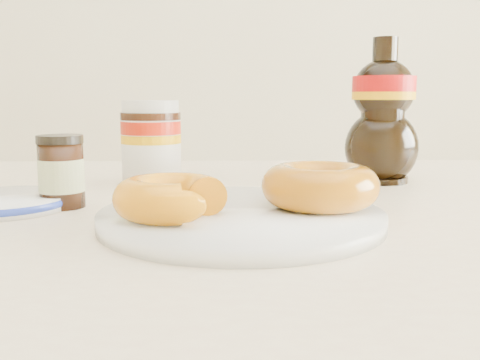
{
  "coord_description": "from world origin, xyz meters",
  "views": [
    {
      "loc": [
        -0.08,
        -0.46,
        0.87
      ],
      "look_at": [
        -0.06,
        0.09,
        0.79
      ],
      "focal_mm": 40.0,
      "sensor_mm": 36.0,
      "label": 1
    }
  ],
  "objects_px": {
    "donut_whole": "(320,186)",
    "dark_jar": "(61,172)",
    "nutella_jar": "(151,140)",
    "dining_table": "(298,284)",
    "syrup_bottle": "(383,111)",
    "plate": "(241,217)",
    "donut_bitten": "(171,197)",
    "blue_rim_saucer": "(5,202)"
  },
  "relations": [
    {
      "from": "donut_bitten",
      "to": "nutella_jar",
      "type": "relative_size",
      "value": 0.89
    },
    {
      "from": "dining_table",
      "to": "dark_jar",
      "type": "xyz_separation_m",
      "value": [
        -0.26,
        0.02,
        0.12
      ]
    },
    {
      "from": "donut_whole",
      "to": "dark_jar",
      "type": "distance_m",
      "value": 0.28
    },
    {
      "from": "plate",
      "to": "blue_rim_saucer",
      "type": "bearing_deg",
      "value": 163.08
    },
    {
      "from": "donut_bitten",
      "to": "dark_jar",
      "type": "relative_size",
      "value": 1.3
    },
    {
      "from": "donut_whole",
      "to": "syrup_bottle",
      "type": "relative_size",
      "value": 0.57
    },
    {
      "from": "dining_table",
      "to": "nutella_jar",
      "type": "bearing_deg",
      "value": 136.03
    },
    {
      "from": "syrup_bottle",
      "to": "blue_rim_saucer",
      "type": "height_order",
      "value": "syrup_bottle"
    },
    {
      "from": "nutella_jar",
      "to": "syrup_bottle",
      "type": "relative_size",
      "value": 0.57
    },
    {
      "from": "blue_rim_saucer",
      "to": "nutella_jar",
      "type": "bearing_deg",
      "value": 48.82
    },
    {
      "from": "blue_rim_saucer",
      "to": "dining_table",
      "type": "bearing_deg",
      "value": -3.09
    },
    {
      "from": "donut_bitten",
      "to": "dark_jar",
      "type": "xyz_separation_m",
      "value": [
        -0.13,
        0.11,
        0.01
      ]
    },
    {
      "from": "plate",
      "to": "donut_bitten",
      "type": "relative_size",
      "value": 2.63
    },
    {
      "from": "plate",
      "to": "nutella_jar",
      "type": "xyz_separation_m",
      "value": [
        -0.12,
        0.24,
        0.06
      ]
    },
    {
      "from": "plate",
      "to": "dark_jar",
      "type": "bearing_deg",
      "value": 156.65
    },
    {
      "from": "dining_table",
      "to": "donut_whole",
      "type": "xyz_separation_m",
      "value": [
        0.01,
        -0.04,
        0.12
      ]
    },
    {
      "from": "plate",
      "to": "nutella_jar",
      "type": "relative_size",
      "value": 2.35
    },
    {
      "from": "donut_whole",
      "to": "blue_rim_saucer",
      "type": "relative_size",
      "value": 0.83
    },
    {
      "from": "donut_bitten",
      "to": "syrup_bottle",
      "type": "xyz_separation_m",
      "value": [
        0.27,
        0.28,
        0.07
      ]
    },
    {
      "from": "dining_table",
      "to": "syrup_bottle",
      "type": "height_order",
      "value": "syrup_bottle"
    },
    {
      "from": "donut_whole",
      "to": "dark_jar",
      "type": "bearing_deg",
      "value": 166.46
    },
    {
      "from": "nutella_jar",
      "to": "donut_whole",
      "type": "bearing_deg",
      "value": -48.01
    },
    {
      "from": "donut_bitten",
      "to": "donut_whole",
      "type": "xyz_separation_m",
      "value": [
        0.14,
        0.04,
        0.0
      ]
    },
    {
      "from": "plate",
      "to": "donut_whole",
      "type": "xyz_separation_m",
      "value": [
        0.08,
        0.02,
        0.03
      ]
    },
    {
      "from": "plate",
      "to": "nutella_jar",
      "type": "bearing_deg",
      "value": 116.5
    },
    {
      "from": "dining_table",
      "to": "donut_bitten",
      "type": "bearing_deg",
      "value": -145.82
    },
    {
      "from": "donut_whole",
      "to": "blue_rim_saucer",
      "type": "distance_m",
      "value": 0.34
    },
    {
      "from": "nutella_jar",
      "to": "donut_bitten",
      "type": "bearing_deg",
      "value": -78.48
    },
    {
      "from": "donut_whole",
      "to": "nutella_jar",
      "type": "distance_m",
      "value": 0.29
    },
    {
      "from": "nutella_jar",
      "to": "blue_rim_saucer",
      "type": "bearing_deg",
      "value": -131.18
    },
    {
      "from": "nutella_jar",
      "to": "blue_rim_saucer",
      "type": "relative_size",
      "value": 0.83
    },
    {
      "from": "donut_whole",
      "to": "blue_rim_saucer",
      "type": "xyz_separation_m",
      "value": [
        -0.33,
        0.06,
        -0.03
      ]
    },
    {
      "from": "dining_table",
      "to": "dark_jar",
      "type": "bearing_deg",
      "value": 174.81
    },
    {
      "from": "dark_jar",
      "to": "syrup_bottle",
      "type": "bearing_deg",
      "value": 22.8
    },
    {
      "from": "donut_whole",
      "to": "dining_table",
      "type": "bearing_deg",
      "value": 108.48
    },
    {
      "from": "plate",
      "to": "dark_jar",
      "type": "relative_size",
      "value": 3.41
    },
    {
      "from": "dining_table",
      "to": "plate",
      "type": "xyz_separation_m",
      "value": [
        -0.06,
        -0.06,
        0.09
      ]
    },
    {
      "from": "plate",
      "to": "blue_rim_saucer",
      "type": "relative_size",
      "value": 1.95
    },
    {
      "from": "dining_table",
      "to": "plate",
      "type": "bearing_deg",
      "value": -136.6
    },
    {
      "from": "syrup_bottle",
      "to": "nutella_jar",
      "type": "bearing_deg",
      "value": -177.06
    },
    {
      "from": "donut_bitten",
      "to": "syrup_bottle",
      "type": "height_order",
      "value": "syrup_bottle"
    },
    {
      "from": "dining_table",
      "to": "donut_whole",
      "type": "bearing_deg",
      "value": -71.52
    }
  ]
}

